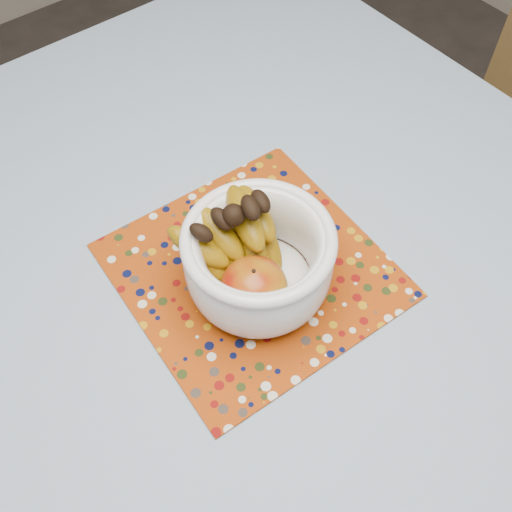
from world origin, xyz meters
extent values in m
plane|color=#2D2826|center=(0.00, 0.00, 0.00)|extent=(4.00, 4.00, 0.00)
cube|color=brown|center=(0.00, 0.00, 0.73)|extent=(1.20, 1.20, 0.04)
cylinder|color=brown|center=(0.53, 0.53, 0.35)|extent=(0.06, 0.06, 0.71)
cube|color=brown|center=(0.77, 0.00, 0.43)|extent=(0.40, 0.40, 0.04)
cylinder|color=brown|center=(0.61, -0.17, 0.21)|extent=(0.03, 0.03, 0.41)
cylinder|color=brown|center=(0.59, 0.15, 0.21)|extent=(0.03, 0.03, 0.41)
cylinder|color=brown|center=(0.92, 0.18, 0.21)|extent=(0.03, 0.03, 0.41)
cube|color=slate|center=(0.00, 0.00, 0.76)|extent=(1.32, 1.32, 0.01)
cube|color=#913307|center=(0.08, 0.02, 0.76)|extent=(0.36, 0.36, 0.00)
cylinder|color=white|center=(0.07, -0.01, 0.77)|extent=(0.10, 0.10, 0.01)
cylinder|color=white|center=(0.07, -0.01, 0.78)|extent=(0.14, 0.14, 0.01)
torus|color=white|center=(0.07, -0.01, 0.87)|extent=(0.19, 0.19, 0.02)
ellipsoid|color=maroon|center=(0.04, -0.03, 0.82)|extent=(0.09, 0.09, 0.08)
sphere|color=black|center=(0.06, 0.03, 0.90)|extent=(0.03, 0.03, 0.03)
camera|label=1|loc=(-0.20, -0.34, 1.46)|focal=42.00mm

